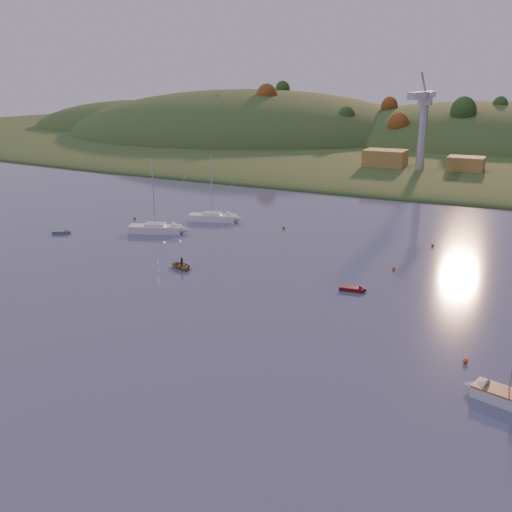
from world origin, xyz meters
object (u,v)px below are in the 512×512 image
at_px(sailboat_far, 212,217).
at_px(red_tender, 357,289).
at_px(grey_dinghy, 65,232).
at_px(sailboat_near, 155,228).
at_px(canoe, 182,266).
at_px(fishing_boat, 503,392).

xyz_separation_m(sailboat_far, red_tender, (35.32, -24.52, -0.53)).
height_order(red_tender, grey_dinghy, grey_dinghy).
xyz_separation_m(sailboat_near, sailboat_far, (4.44, 11.92, -0.02)).
xyz_separation_m(canoe, grey_dinghy, (-28.89, 7.32, -0.14)).
height_order(sailboat_far, red_tender, sailboat_far).
xyz_separation_m(fishing_boat, grey_dinghy, (-71.63, 24.98, -0.67)).
distance_m(fishing_boat, sailboat_far, 69.43).
xyz_separation_m(canoe, red_tender, (24.60, 2.11, -0.14)).
relative_size(sailboat_near, red_tender, 3.51).
height_order(canoe, red_tender, red_tender).
bearing_deg(sailboat_near, red_tender, -38.85).
bearing_deg(red_tender, sailboat_far, 138.01).
bearing_deg(sailboat_far, sailboat_near, -127.10).
relative_size(canoe, grey_dinghy, 1.10).
xyz_separation_m(fishing_boat, red_tender, (-18.14, 19.77, -0.67)).
xyz_separation_m(fishing_boat, sailboat_far, (-53.47, 44.29, -0.13)).
relative_size(sailboat_near, canoe, 3.34).
bearing_deg(fishing_boat, sailboat_near, -13.16).
bearing_deg(sailboat_far, red_tender, -51.42).
bearing_deg(fishing_boat, grey_dinghy, -3.18).
relative_size(sailboat_near, grey_dinghy, 3.68).
relative_size(fishing_boat, grey_dinghy, 1.98).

